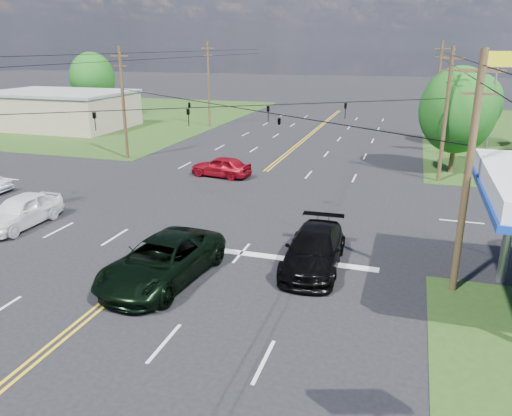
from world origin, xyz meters
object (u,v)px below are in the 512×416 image
(pole_left_far, at_px, (209,83))
(pickup_white, at_px, (21,211))
(retail_nw, at_px, (60,111))
(pole_ne, at_px, (446,114))
(pole_se, at_px, (468,174))
(pole_nw, at_px, (123,102))
(pickup_dkgreen, at_px, (162,261))
(tree_right_b, at_px, (476,103))
(tree_far_l, at_px, (92,78))
(tree_right_a, at_px, (458,110))
(suv_black, at_px, (314,249))
(pole_right_far, at_px, (438,89))

(pole_left_far, height_order, pickup_white, pole_left_far)
(retail_nw, bearing_deg, pole_ne, -16.82)
(pole_se, relative_size, pole_nw, 1.00)
(pole_se, bearing_deg, pole_left_far, 125.10)
(retail_nw, xyz_separation_m, pickup_dkgreen, (31.26, -33.77, -1.07))
(tree_right_b, height_order, tree_far_l, tree_far_l)
(retail_nw, relative_size, tree_right_a, 1.96)
(pickup_dkgreen, bearing_deg, pole_nw, 130.18)
(retail_nw, relative_size, suv_black, 2.70)
(pole_se, xyz_separation_m, tree_right_b, (3.50, 33.00, -0.70))
(tree_right_a, bearing_deg, pickup_white, -139.42)
(pole_right_far, distance_m, pickup_white, 42.59)
(retail_nw, distance_m, suv_black, 48.06)
(pole_left_far, relative_size, tree_right_b, 1.41)
(pole_right_far, bearing_deg, pole_left_far, 180.00)
(pole_left_far, relative_size, pole_right_far, 1.00)
(tree_right_b, bearing_deg, suv_black, -106.09)
(pickup_white, bearing_deg, pickup_dkgreen, -19.40)
(pole_se, distance_m, pole_left_far, 45.22)
(tree_right_a, bearing_deg, pole_ne, -108.43)
(pole_ne, relative_size, pole_left_far, 0.95)
(pole_nw, xyz_separation_m, pole_ne, (26.00, 0.00, 0.00))
(tree_right_a, xyz_separation_m, suv_black, (-6.87, -20.50, -4.01))
(tree_right_a, bearing_deg, pole_se, -92.73)
(pole_nw, xyz_separation_m, tree_far_l, (-19.00, 23.00, 0.28))
(pole_right_far, bearing_deg, pickup_dkgreen, -106.44)
(tree_right_a, relative_size, suv_black, 1.38)
(tree_far_l, xyz_separation_m, pickup_white, (22.65, -40.00, -4.31))
(pole_se, distance_m, pickup_white, 22.73)
(retail_nw, xyz_separation_m, pole_nw, (17.00, -13.00, 2.92))
(pole_left_far, height_order, tree_right_a, pole_left_far)
(pole_nw, height_order, pole_left_far, pole_left_far)
(pole_left_far, bearing_deg, tree_far_l, 168.11)
(pole_se, height_order, pole_right_far, pole_right_far)
(pole_se, height_order, tree_right_b, pole_se)
(retail_nw, relative_size, pole_right_far, 1.60)
(pole_ne, bearing_deg, tree_far_l, 152.93)
(pole_se, height_order, tree_right_a, pole_se)
(pole_ne, height_order, pickup_dkgreen, pole_ne)
(pole_right_far, relative_size, tree_far_l, 1.15)
(pole_nw, bearing_deg, pole_ne, 0.00)
(pickup_white, bearing_deg, retail_nw, 124.70)
(tree_right_b, relative_size, suv_black, 1.19)
(pickup_dkgreen, bearing_deg, pole_se, 18.98)
(pole_se, distance_m, tree_right_a, 21.02)
(pole_ne, distance_m, pole_left_far, 32.20)
(pickup_dkgreen, height_order, suv_black, pickup_dkgreen)
(pole_right_far, bearing_deg, tree_right_b, -48.81)
(pole_right_far, relative_size, pickup_dkgreen, 1.50)
(pole_ne, relative_size, pickup_white, 1.83)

